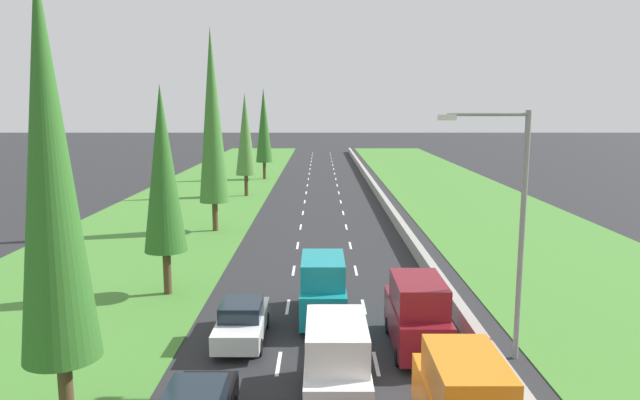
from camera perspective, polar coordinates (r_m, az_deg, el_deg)
name	(u,v)px	position (r m, az deg, el deg)	size (l,w,h in m)	color
ground_plane	(322,197)	(59.39, 0.17, 0.29)	(300.00, 300.00, 0.00)	#28282B
grass_verge_left	(198,197)	(60.66, -11.86, 0.30)	(14.00, 140.00, 0.04)	#478433
grass_verge_right	(462,197)	(61.16, 13.74, 0.30)	(14.00, 140.00, 0.04)	#478433
median_barrier	(378,193)	(59.62, 5.66, 0.69)	(0.44, 120.00, 0.85)	#9E9B93
lane_markings	(322,197)	(59.39, 0.17, 0.29)	(3.64, 116.00, 0.01)	white
white_van_centre_lane	(335,364)	(18.35, 1.51, -15.75)	(1.96, 4.90, 2.82)	white
maroon_van_right_lane	(416,314)	(22.62, 9.39, -10.95)	(1.96, 4.90, 2.82)	maroon
teal_van_centre_lane	(322,288)	(25.31, 0.20, -8.63)	(1.96, 4.90, 2.82)	teal
white_sedan_left_lane	(241,321)	(23.48, -7.72, -11.67)	(1.82, 4.50, 1.64)	white
poplar_tree_nearest	(49,169)	(17.02, -25.02, 2.80)	(2.12, 2.12, 12.88)	#4C3823
poplar_tree_second	(162,170)	(28.68, -15.20, 2.86)	(2.05, 2.05, 10.20)	#4C3823
poplar_tree_third	(211,116)	(42.99, -10.58, 8.04)	(2.17, 2.17, 14.73)	#4C3823
poplar_tree_fourth	(244,135)	(59.99, -7.40, 6.36)	(2.06, 2.06, 10.53)	#4C3823
poplar_tree_fifth	(263,126)	(73.94, -5.61, 7.26)	(2.09, 2.09, 11.47)	#4C3823
street_light_mast	(512,218)	(21.64, 18.28, -1.67)	(3.20, 0.28, 9.00)	gray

